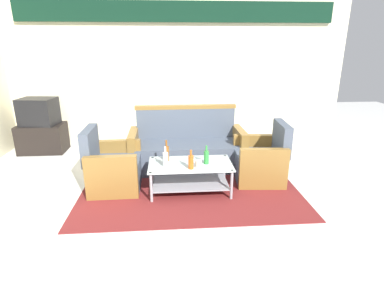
% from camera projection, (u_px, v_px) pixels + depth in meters
% --- Properties ---
extents(ground_plane, '(14.00, 14.00, 0.00)m').
position_uv_depth(ground_plane, '(189.00, 221.00, 3.46)').
color(ground_plane, white).
extents(wall_back, '(6.52, 0.19, 2.80)m').
position_uv_depth(wall_back, '(179.00, 68.00, 5.88)').
color(wall_back, beige).
rests_on(wall_back, ground).
extents(rug, '(2.94, 2.16, 0.01)m').
position_uv_depth(rug, '(189.00, 185.00, 4.34)').
color(rug, maroon).
rests_on(rug, ground).
extents(couch, '(1.81, 0.77, 0.96)m').
position_uv_depth(couch, '(187.00, 149.00, 4.89)').
color(couch, '#4C5666').
rests_on(couch, rug).
extents(armchair_left, '(0.71, 0.77, 0.85)m').
position_uv_depth(armchair_left, '(113.00, 168.00, 4.18)').
color(armchair_left, '#4C5666').
rests_on(armchair_left, rug).
extents(armchair_right, '(0.75, 0.81, 0.85)m').
position_uv_depth(armchair_right, '(261.00, 161.00, 4.44)').
color(armchair_right, '#4C5666').
rests_on(armchair_right, rug).
extents(coffee_table, '(1.10, 0.60, 0.40)m').
position_uv_depth(coffee_table, '(190.00, 173.00, 4.07)').
color(coffee_table, silver).
rests_on(coffee_table, rug).
extents(bottle_brown, '(0.07, 0.07, 0.29)m').
position_uv_depth(bottle_brown, '(167.00, 153.00, 4.09)').
color(bottle_brown, brown).
rests_on(bottle_brown, coffee_table).
extents(bottle_green, '(0.07, 0.07, 0.25)m').
position_uv_depth(bottle_green, '(206.00, 157.00, 3.99)').
color(bottle_green, '#2D8C38').
rests_on(bottle_green, coffee_table).
extents(bottle_clear, '(0.07, 0.07, 0.27)m').
position_uv_depth(bottle_clear, '(165.00, 159.00, 3.90)').
color(bottle_clear, silver).
rests_on(bottle_clear, coffee_table).
extents(bottle_orange, '(0.07, 0.07, 0.25)m').
position_uv_depth(bottle_orange, '(191.00, 162.00, 3.83)').
color(bottle_orange, '#D85919').
rests_on(bottle_orange, coffee_table).
extents(cup, '(0.08, 0.08, 0.10)m').
position_uv_depth(cup, '(198.00, 164.00, 3.89)').
color(cup, silver).
rests_on(cup, coffee_table).
extents(tv_stand, '(0.80, 0.50, 0.52)m').
position_uv_depth(tv_stand, '(43.00, 138.00, 5.61)').
color(tv_stand, black).
rests_on(tv_stand, ground).
extents(television, '(0.65, 0.52, 0.48)m').
position_uv_depth(television, '(39.00, 112.00, 5.46)').
color(television, black).
rests_on(television, tv_stand).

